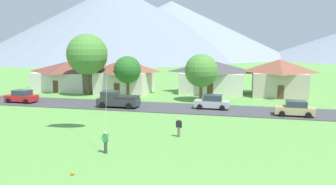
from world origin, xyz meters
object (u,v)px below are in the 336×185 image
(tree_left_of_center, at_px, (201,71))
(soccer_ball, at_px, (73,173))
(house_left_center, at_px, (125,76))
(house_right_center, at_px, (212,76))
(house_leftmost, at_px, (279,77))
(tree_near_left, at_px, (87,54))
(parked_car_tan_mid_east, at_px, (295,109))
(watcher_person, at_px, (179,127))
(tree_center, at_px, (127,70))
(parked_car_silver_west_end, at_px, (212,102))
(house_rightmost, at_px, (67,75))
(pickup_truck_charcoal_west_side, at_px, (117,99))
(parked_car_red_mid_west, at_px, (22,96))

(tree_left_of_center, relative_size, soccer_ball, 27.36)
(house_left_center, relative_size, house_right_center, 0.81)
(house_leftmost, distance_m, tree_near_left, 29.46)
(house_leftmost, xyz_separation_m, parked_car_tan_mid_east, (0.32, -14.54, -2.00))
(house_left_center, relative_size, watcher_person, 5.11)
(tree_center, bearing_deg, house_leftmost, 15.92)
(tree_near_left, xyz_separation_m, parked_car_silver_west_end, (19.63, -6.61, -5.40))
(parked_car_silver_west_end, bearing_deg, house_rightmost, 156.82)
(house_left_center, xyz_separation_m, house_rightmost, (-10.81, 0.82, -0.30))
(house_left_center, height_order, soccer_ball, house_left_center)
(house_rightmost, bearing_deg, house_left_center, -4.34)
(house_right_center, xyz_separation_m, parked_car_silver_west_end, (1.17, -12.84, -1.82))
(house_leftmost, distance_m, house_left_center, 24.04)
(tree_center, xyz_separation_m, pickup_truck_charcoal_west_side, (1.44, -8.01, -3.00))
(parked_car_red_mid_west, height_order, soccer_ball, parked_car_red_mid_west)
(house_leftmost, height_order, soccer_ball, house_leftmost)
(house_right_center, relative_size, tree_left_of_center, 1.60)
(parked_car_red_mid_west, distance_m, watcher_person, 26.28)
(tree_left_of_center, relative_size, parked_car_tan_mid_east, 1.54)
(house_leftmost, height_order, pickup_truck_charcoal_west_side, house_leftmost)
(house_leftmost, bearing_deg, parked_car_silver_west_end, -125.36)
(tree_left_of_center, distance_m, tree_center, 11.19)
(tree_near_left, relative_size, parked_car_red_mid_west, 2.21)
(house_leftmost, relative_size, pickup_truck_charcoal_west_side, 1.60)
(tree_left_of_center, xyz_separation_m, parked_car_silver_west_end, (2.01, -5.18, -3.39))
(pickup_truck_charcoal_west_side, bearing_deg, house_right_center, 53.96)
(tree_near_left, xyz_separation_m, tree_center, (6.49, -0.24, -2.21))
(house_right_center, xyz_separation_m, watcher_person, (-0.60, -25.38, -1.81))
(tree_left_of_center, distance_m, watcher_person, 18.05)
(house_leftmost, bearing_deg, soccer_ball, -114.28)
(house_right_center, distance_m, house_rightmost, 24.62)
(parked_car_red_mid_west, bearing_deg, house_left_center, 47.41)
(house_rightmost, distance_m, parked_car_tan_mid_east, 37.37)
(house_rightmost, relative_size, soccer_ball, 42.51)
(house_left_center, distance_m, tree_near_left, 6.88)
(parked_car_silver_west_end, bearing_deg, parked_car_red_mid_west, -176.88)
(tree_near_left, xyz_separation_m, watcher_person, (17.87, -19.16, -5.39))
(house_left_center, height_order, parked_car_tan_mid_east, house_left_center)
(watcher_person, bearing_deg, house_rightmost, 135.48)
(watcher_person, bearing_deg, house_leftmost, 66.90)
(watcher_person, bearing_deg, pickup_truck_charcoal_west_side, 132.35)
(pickup_truck_charcoal_west_side, bearing_deg, tree_near_left, 133.85)
(house_leftmost, relative_size, tree_center, 1.37)
(watcher_person, distance_m, soccer_ball, 10.84)
(parked_car_red_mid_west, bearing_deg, house_rightmost, 90.75)
(house_leftmost, relative_size, house_left_center, 0.97)
(parked_car_silver_west_end, relative_size, pickup_truck_charcoal_west_side, 0.81)
(parked_car_red_mid_west, bearing_deg, tree_center, 31.99)
(house_leftmost, xyz_separation_m, house_left_center, (-23.91, -2.48, -0.09))
(house_right_center, bearing_deg, watcher_person, -91.35)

